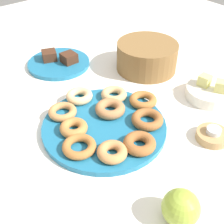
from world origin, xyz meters
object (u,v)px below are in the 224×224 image
(donut_6, at_px, (79,96))
(apple, at_px, (181,208))
(donut_7, at_px, (114,94))
(donut_8, at_px, (63,112))
(donut_3, at_px, (139,143))
(donut_0, at_px, (79,146))
(brownie_near, at_px, (49,55))
(tealight, at_px, (214,131))
(cake_plate, at_px, (59,63))
(donut_plate, at_px, (104,126))
(donut_4, at_px, (147,119))
(donut_1, at_px, (112,152))
(donut_5, at_px, (110,109))
(candle_holder, at_px, (212,136))
(basket, at_px, (147,56))
(melon_chunk_left, at_px, (205,80))
(donut_2, at_px, (74,128))
(brownie_far, at_px, (69,58))
(donut_9, at_px, (144,101))
(fruit_bowl, at_px, (209,93))
(melon_chunk_right, at_px, (221,86))

(donut_6, distance_m, apple, 0.49)
(donut_7, height_order, donut_8, donut_7)
(donut_6, bearing_deg, apple, -9.08)
(donut_3, bearing_deg, donut_0, -126.80)
(brownie_near, bearing_deg, donut_6, -12.19)
(tealight, bearing_deg, cake_plate, -170.41)
(donut_plate, distance_m, donut_4, 0.13)
(donut_1, relative_size, donut_4, 0.85)
(donut_4, height_order, donut_5, donut_5)
(donut_plate, xyz_separation_m, tealight, (0.23, 0.21, 0.02))
(donut_3, height_order, candle_holder, donut_3)
(donut_plate, height_order, apple, apple)
(donut_0, height_order, basket, basket)
(candle_holder, bearing_deg, cake_plate, -170.41)
(donut_3, bearing_deg, melon_chunk_left, 99.24)
(tealight, distance_m, basket, 0.42)
(cake_plate, xyz_separation_m, apple, (0.74, -0.16, 0.03))
(donut_3, bearing_deg, donut_8, -161.84)
(donut_2, height_order, apple, apple)
(melon_chunk_left, bearing_deg, donut_2, -103.21)
(donut_3, bearing_deg, cake_plate, 171.08)
(donut_8, bearing_deg, apple, 0.99)
(donut_2, bearing_deg, donut_8, 168.96)
(brownie_far, xyz_separation_m, melon_chunk_left, (0.45, 0.24, 0.02))
(donut_plate, xyz_separation_m, apple, (0.33, -0.06, 0.03))
(donut_3, bearing_deg, donut_6, 179.40)
(donut_1, distance_m, donut_2, 0.14)
(brownie_near, bearing_deg, brownie_far, 36.03)
(donut_8, relative_size, basket, 0.38)
(donut_9, xyz_separation_m, candle_holder, (0.23, 0.05, -0.02))
(donut_plate, distance_m, apple, 0.34)
(donut_plate, bearing_deg, brownie_near, 169.78)
(donut_4, height_order, brownie_near, brownie_near)
(donut_7, bearing_deg, donut_1, -41.26)
(fruit_bowl, bearing_deg, donut_2, -106.43)
(donut_7, bearing_deg, basket, 110.03)
(donut_6, xyz_separation_m, apple, (0.48, -0.08, 0.01))
(basket, bearing_deg, donut_0, -65.68)
(donut_7, distance_m, candle_holder, 0.33)
(donut_9, height_order, melon_chunk_left, melon_chunk_left)
(basket, bearing_deg, melon_chunk_left, 5.86)
(donut_7, relative_size, melon_chunk_left, 2.33)
(cake_plate, bearing_deg, basket, 45.58)
(melon_chunk_right, bearing_deg, donut_8, -118.73)
(cake_plate, relative_size, melon_chunk_left, 6.70)
(donut_3, distance_m, donut_6, 0.28)
(melon_chunk_left, xyz_separation_m, apple, (0.26, -0.43, -0.01))
(donut_6, xyz_separation_m, candle_holder, (0.38, 0.19, -0.02))
(donut_4, distance_m, apple, 0.30)
(tealight, relative_size, apple, 0.50)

